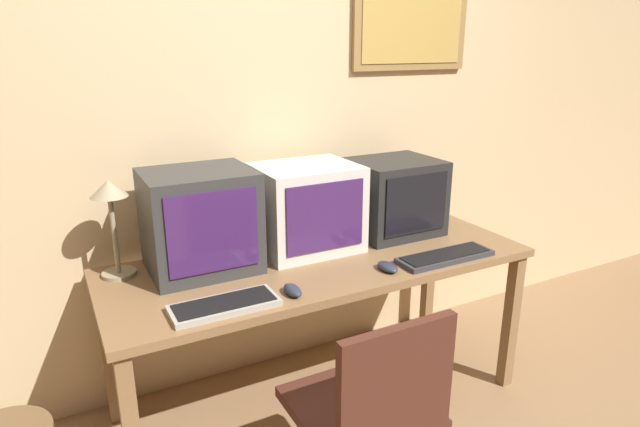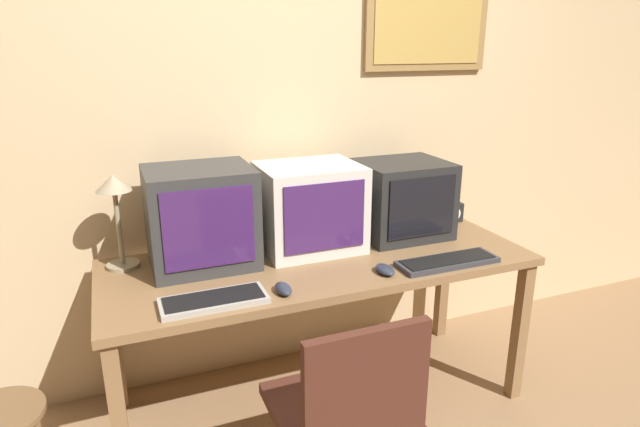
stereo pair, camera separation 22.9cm
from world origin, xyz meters
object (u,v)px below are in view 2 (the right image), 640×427
Objects in this scene: monitor_left at (201,217)px; keyboard_side at (448,261)px; monitor_center at (310,207)px; keyboard_main at (214,300)px; mouse_near_keyboard at (283,289)px; desk_clock at (451,212)px; monitor_right at (402,199)px; mouse_far_corner at (385,270)px; desk_lamp at (115,200)px.

keyboard_side is (0.98, -0.40, -0.20)m from monitor_left.
keyboard_main is at bearing -143.16° from monitor_center.
keyboard_side is 4.10× the size of mouse_near_keyboard.
keyboard_side is 3.83× the size of desk_clock.
monitor_right is 0.39m from desk_clock.
keyboard_side is at bearing 0.09° from mouse_near_keyboard.
mouse_near_keyboard is 0.96× the size of mouse_far_corner.
mouse_far_corner reaches higher than keyboard_side.
keyboard_side is (0.49, -0.41, -0.19)m from monitor_center.
mouse_far_corner is at bearing -127.50° from monitor_right.
mouse_near_keyboard is (0.27, -0.01, 0.01)m from keyboard_main.
monitor_center reaches higher than desk_clock.
monitor_center is at bearing -5.87° from desk_lamp.
monitor_left reaches higher than keyboard_side.
monitor_center is 0.47m from mouse_far_corner.
monitor_left is 0.81m from mouse_far_corner.
monitor_center is 0.52m from mouse_near_keyboard.
mouse_far_corner is (0.72, 0.00, 0.00)m from keyboard_main.
monitor_center is 0.69m from keyboard_main.
mouse_far_corner is 0.97× the size of desk_clock.
monitor_center reaches higher than keyboard_main.
keyboard_main is 3.53× the size of mouse_near_keyboard.
monitor_right is 3.55× the size of desk_clock.
monitor_right reaches higher than desk_clock.
mouse_near_keyboard is at bearing -156.14° from desk_clock.
monitor_center is at bearing 36.84° from keyboard_main.
monitor_left is 0.51m from mouse_near_keyboard.
mouse_far_corner is at bearing -25.35° from desk_lamp.
desk_clock is (1.11, 0.49, 0.03)m from mouse_near_keyboard.
desk_clock is (0.84, 0.08, -0.15)m from monitor_center.
keyboard_side is (-0.00, -0.41, -0.17)m from monitor_right.
desk_lamp is at bearing 159.30° from keyboard_side.
desk_lamp is at bearing 164.45° from monitor_left.
desk_lamp is (-0.30, 0.48, 0.29)m from keyboard_main.
monitor_center reaches higher than mouse_far_corner.
mouse_far_corner is at bearing -29.61° from monitor_left.
monitor_center is at bearing 0.79° from monitor_left.
mouse_near_keyboard is 0.93× the size of desk_clock.
mouse_near_keyboard is at bearing -151.37° from monitor_right.
monitor_right is 1.33m from desk_lamp.
monitor_left reaches higher than mouse_far_corner.
desk_lamp is at bearing 138.47° from mouse_near_keyboard.
mouse_near_keyboard is (0.23, -0.41, -0.20)m from monitor_left.
keyboard_main is at bearing -179.69° from mouse_far_corner.
desk_clock is (1.37, 0.48, 0.04)m from keyboard_main.
keyboard_side is 1.43m from desk_lamp.
monitor_left is at bearing 84.84° from keyboard_main.
keyboard_main is 0.72m from mouse_far_corner.
keyboard_main is 0.27m from mouse_near_keyboard.
mouse_far_corner reaches higher than keyboard_main.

